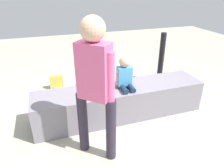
# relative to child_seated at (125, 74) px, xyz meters

# --- Properties ---
(ground_plane) EXTENTS (12.00, 12.00, 0.00)m
(ground_plane) POSITION_rel_child_seated_xyz_m (-0.06, 0.03, -0.71)
(ground_plane) COLOR #A9A791
(concrete_ledge) EXTENTS (2.59, 0.56, 0.49)m
(concrete_ledge) POSITION_rel_child_seated_xyz_m (-0.06, 0.03, -0.46)
(concrete_ledge) COLOR gray
(concrete_ledge) RESTS_ON ground_plane
(child_seated) EXTENTS (0.28, 0.32, 0.48)m
(child_seated) POSITION_rel_child_seated_xyz_m (0.00, 0.00, 0.00)
(child_seated) COLOR #172B45
(child_seated) RESTS_ON concrete_ledge
(adult_standing) EXTENTS (0.39, 0.37, 1.64)m
(adult_standing) POSITION_rel_child_seated_xyz_m (-0.60, -0.64, 0.28)
(adult_standing) COLOR #2B2434
(adult_standing) RESTS_ON ground_plane
(cake_plate) EXTENTS (0.22, 0.22, 0.07)m
(cake_plate) POSITION_rel_child_seated_xyz_m (-0.33, -0.06, -0.19)
(cake_plate) COLOR white
(cake_plate) RESTS_ON concrete_ledge
(gift_bag) EXTENTS (0.25, 0.08, 0.31)m
(gift_bag) POSITION_rel_child_seated_xyz_m (-0.93, 1.30, -0.57)
(gift_bag) COLOR gold
(gift_bag) RESTS_ON ground_plane
(railing_post) EXTENTS (0.36, 0.36, 1.03)m
(railing_post) POSITION_rel_child_seated_xyz_m (1.18, 0.95, -0.33)
(railing_post) COLOR black
(railing_post) RESTS_ON ground_plane
(water_bottle_near_gift) EXTENTS (0.07, 0.07, 0.23)m
(water_bottle_near_gift) POSITION_rel_child_seated_xyz_m (-1.00, 0.86, -0.60)
(water_bottle_near_gift) COLOR silver
(water_bottle_near_gift) RESTS_ON ground_plane
(water_bottle_far_side) EXTENTS (0.07, 0.07, 0.19)m
(water_bottle_far_side) POSITION_rel_child_seated_xyz_m (0.58, 1.19, -0.62)
(water_bottle_far_side) COLOR silver
(water_bottle_far_side) RESTS_ON ground_plane
(party_cup_red) EXTENTS (0.07, 0.07, 0.11)m
(party_cup_red) POSITION_rel_child_seated_xyz_m (-0.21, 1.32, -0.65)
(party_cup_red) COLOR red
(party_cup_red) RESTS_ON ground_plane
(cake_box_white) EXTENTS (0.30, 0.31, 0.14)m
(cake_box_white) POSITION_rel_child_seated_xyz_m (0.23, 1.27, -0.63)
(cake_box_white) COLOR white
(cake_box_white) RESTS_ON ground_plane
(handbag_black_leather) EXTENTS (0.34, 0.12, 0.35)m
(handbag_black_leather) POSITION_rel_child_seated_xyz_m (-0.56, 0.68, -0.58)
(handbag_black_leather) COLOR black
(handbag_black_leather) RESTS_ON ground_plane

